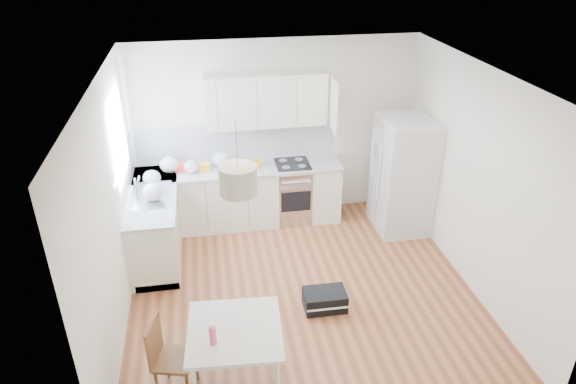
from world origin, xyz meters
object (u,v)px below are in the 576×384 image
object	(u,v)px
gym_bag	(325,300)
dining_table	(235,335)
dining_chair	(175,358)
refrigerator	(404,175)

from	to	relation	value
gym_bag	dining_table	bearing A→B (deg)	-138.54
dining_table	dining_chair	distance (m)	0.62
dining_table	dining_chair	size ratio (longest dim) A/B	1.12
dining_chair	gym_bag	size ratio (longest dim) A/B	1.69
refrigerator	dining_table	distance (m)	3.73
refrigerator	dining_chair	size ratio (longest dim) A/B	2.02
dining_table	gym_bag	size ratio (longest dim) A/B	1.90
refrigerator	gym_bag	size ratio (longest dim) A/B	3.41
dining_table	gym_bag	bearing A→B (deg)	44.45
refrigerator	gym_bag	bearing A→B (deg)	-134.00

